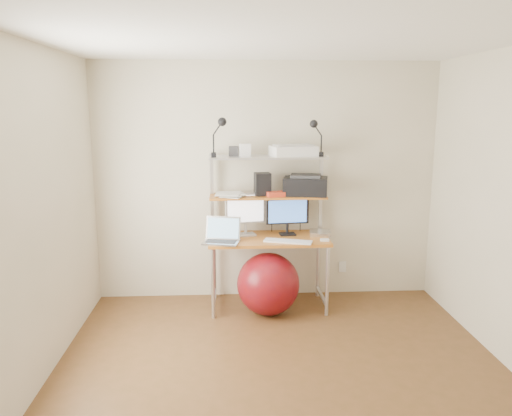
{
  "coord_description": "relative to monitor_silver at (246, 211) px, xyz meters",
  "views": [
    {
      "loc": [
        -0.4,
        -3.42,
        2.04
      ],
      "look_at": [
        -0.14,
        1.15,
        1.1
      ],
      "focal_mm": 35.0,
      "sensor_mm": 36.0,
      "label": 1
    }
  ],
  "objects": [
    {
      "name": "room",
      "position": [
        0.23,
        -1.56,
        0.26
      ],
      "size": [
        3.6,
        3.6,
        3.6
      ],
      "color": "brown",
      "rests_on": "ground"
    },
    {
      "name": "computer_desk",
      "position": [
        0.23,
        -0.06,
        -0.03
      ],
      "size": [
        1.2,
        0.6,
        1.57
      ],
      "color": "#C67226",
      "rests_on": "ground"
    },
    {
      "name": "wall_outlet",
      "position": [
        1.08,
        0.23,
        -0.69
      ],
      "size": [
        0.08,
        0.01,
        0.12
      ],
      "primitive_type": "cube",
      "color": "white",
      "rests_on": "room"
    },
    {
      "name": "monitor_silver",
      "position": [
        0.0,
        0.0,
        0.0
      ],
      "size": [
        0.42,
        0.19,
        0.47
      ],
      "rotation": [
        0.0,
        0.0,
        0.24
      ],
      "color": "#B5B4B9",
      "rests_on": "desktop"
    },
    {
      "name": "monitor_black",
      "position": [
        0.43,
        -0.01,
        -0.03
      ],
      "size": [
        0.44,
        0.14,
        0.44
      ],
      "rotation": [
        0.0,
        0.0,
        0.11
      ],
      "color": "black",
      "rests_on": "desktop"
    },
    {
      "name": "laptop",
      "position": [
        -0.24,
        -0.26,
        -0.2
      ],
      "size": [
        0.4,
        0.35,
        0.3
      ],
      "rotation": [
        0.0,
        0.0,
        -0.23
      ],
      "color": "silver",
      "rests_on": "desktop"
    },
    {
      "name": "keyboard",
      "position": [
        0.4,
        -0.3,
        -0.24
      ],
      "size": [
        0.49,
        0.27,
        0.01
      ],
      "primitive_type": "cube",
      "rotation": [
        0.0,
        0.0,
        -0.3
      ],
      "color": "white",
      "rests_on": "desktop"
    },
    {
      "name": "mouse",
      "position": [
        0.77,
        -0.29,
        -0.24
      ],
      "size": [
        0.08,
        0.05,
        0.02
      ],
      "primitive_type": "cube",
      "rotation": [
        0.0,
        0.0,
        0.04
      ],
      "color": "white",
      "rests_on": "desktop"
    },
    {
      "name": "mac_mini",
      "position": [
        0.77,
        -0.04,
        -0.23
      ],
      "size": [
        0.24,
        0.24,
        0.04
      ],
      "primitive_type": "cube",
      "rotation": [
        0.0,
        0.0,
        -0.14
      ],
      "color": "silver",
      "rests_on": "desktop"
    },
    {
      "name": "phone",
      "position": [
        0.21,
        -0.24,
        -0.25
      ],
      "size": [
        0.1,
        0.13,
        0.01
      ],
      "primitive_type": "cube",
      "rotation": [
        0.0,
        0.0,
        -0.34
      ],
      "color": "black",
      "rests_on": "desktop"
    },
    {
      "name": "printer",
      "position": [
        0.61,
        0.01,
        0.26
      ],
      "size": [
        0.49,
        0.38,
        0.21
      ],
      "rotation": [
        0.0,
        0.0,
        -0.2
      ],
      "color": "black",
      "rests_on": "mid_shelf"
    },
    {
      "name": "nas_cube",
      "position": [
        0.17,
        0.01,
        0.28
      ],
      "size": [
        0.17,
        0.17,
        0.23
      ],
      "primitive_type": "cube",
      "rotation": [
        0.0,
        0.0,
        0.11
      ],
      "color": "black",
      "rests_on": "mid_shelf"
    },
    {
      "name": "red_box",
      "position": [
        0.3,
        -0.07,
        0.19
      ],
      "size": [
        0.2,
        0.15,
        0.05
      ],
      "primitive_type": "cube",
      "rotation": [
        0.0,
        0.0,
        0.23
      ],
      "color": "red",
      "rests_on": "mid_shelf"
    },
    {
      "name": "scanner",
      "position": [
        0.48,
        0.01,
        0.62
      ],
      "size": [
        0.48,
        0.36,
        0.11
      ],
      "rotation": [
        0.0,
        0.0,
        0.2
      ],
      "color": "white",
      "rests_on": "top_shelf"
    },
    {
      "name": "box_white",
      "position": [
        -0.01,
        -0.01,
        0.62
      ],
      "size": [
        0.12,
        0.1,
        0.12
      ],
      "primitive_type": "cube",
      "rotation": [
        0.0,
        0.0,
        0.14
      ],
      "color": "white",
      "rests_on": "top_shelf"
    },
    {
      "name": "box_grey",
      "position": [
        -0.12,
        0.05,
        0.61
      ],
      "size": [
        0.1,
        0.1,
        0.1
      ],
      "primitive_type": "cube",
      "rotation": [
        0.0,
        0.0,
        -0.06
      ],
      "color": "#323235",
      "rests_on": "top_shelf"
    },
    {
      "name": "clip_lamp_left",
      "position": [
        -0.25,
        -0.09,
        0.84
      ],
      "size": [
        0.15,
        0.09,
        0.39
      ],
      "color": "black",
      "rests_on": "top_shelf"
    },
    {
      "name": "clip_lamp_right",
      "position": [
        0.69,
        -0.07,
        0.82
      ],
      "size": [
        0.14,
        0.08,
        0.36
      ],
      "color": "black",
      "rests_on": "top_shelf"
    },
    {
      "name": "exercise_ball",
      "position": [
        0.21,
        -0.3,
        -0.68
      ],
      "size": [
        0.62,
        0.62,
        0.62
      ],
      "primitive_type": "sphere",
      "color": "maroon",
      "rests_on": "floor"
    },
    {
      "name": "paper_stack",
      "position": [
        -0.15,
        0.0,
        0.18
      ],
      "size": [
        0.35,
        0.41,
        0.03
      ],
      "color": "white",
      "rests_on": "mid_shelf"
    }
  ]
}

